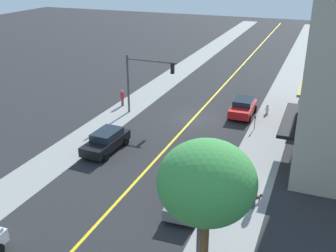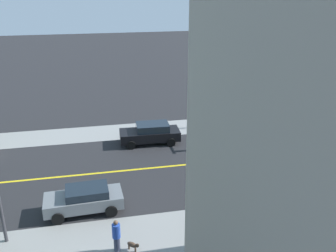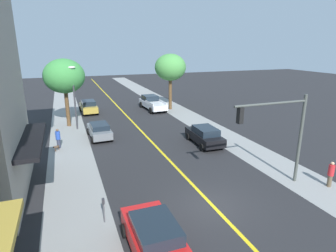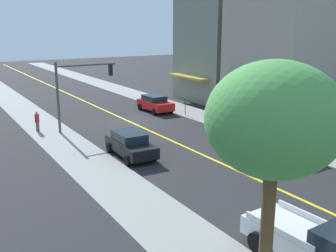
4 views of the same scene
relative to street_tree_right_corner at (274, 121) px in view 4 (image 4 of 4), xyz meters
The scene contains 17 objects.
ground_plane 24.44m from the street_tree_right_corner, 105.46° to the right, with size 140.00×140.00×0.00m, color #262628.
sidewalk_left 27.06m from the street_tree_right_corner, 119.95° to the right, with size 3.34×126.00×0.01m, color gray.
sidewalk_right 23.61m from the street_tree_right_corner, 88.67° to the right, with size 3.34×126.00×0.01m, color gray.
road_centerline_stripe 24.44m from the street_tree_right_corner, 105.46° to the right, with size 0.20×126.00×0.00m, color yellow.
corner_shop_building 34.76m from the street_tree_right_corner, 127.86° to the right, with size 11.52×8.48×13.34m.
tan_rowhouse 27.83m from the street_tree_right_corner, 140.16° to the right, with size 12.36×9.05×14.63m.
street_tree_right_corner is the anchor object (origin of this frame).
fire_hydrant 29.91m from the street_tree_right_corner, 114.95° to the right, with size 0.44×0.24×0.88m.
parking_meter 25.92m from the street_tree_right_corner, 118.09° to the right, with size 0.12×0.18×1.29m.
traffic_light_mast 22.43m from the street_tree_right_corner, 94.25° to the right, with size 4.96×0.32×5.55m.
red_sedan_left_curb 27.80m from the street_tree_right_corner, 112.24° to the right, with size 2.13×4.25×1.57m.
grey_sedan_left_curb 14.79m from the street_tree_right_corner, 138.74° to the right, with size 2.06×4.19×1.41m.
black_sedan_right_curb 15.09m from the street_tree_right_corner, 98.93° to the right, with size 2.17×4.58×1.57m.
white_pickup_truck 5.21m from the street_tree_right_corner, 167.09° to the left, with size 2.47×5.92×1.78m.
pedestrian_red_shirt 24.12m from the street_tree_right_corner, 86.72° to the right, with size 0.35×0.35×1.62m.
pedestrian_blue_shirt 18.27m from the street_tree_right_corner, 142.88° to the right, with size 0.38×0.38×1.64m.
small_dog 18.97m from the street_tree_right_corner, 141.41° to the right, with size 0.55×0.57×0.48m.
Camera 4 is at (14.73, 30.85, 8.14)m, focal length 42.44 mm.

